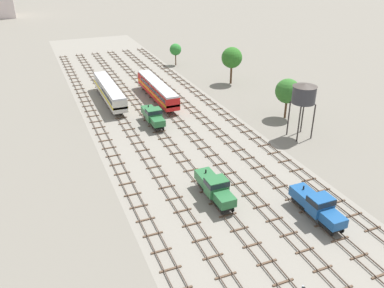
{
  "coord_description": "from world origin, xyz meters",
  "views": [
    {
      "loc": [
        -22.04,
        -7.12,
        29.96
      ],
      "look_at": [
        0.0,
        45.91,
        1.5
      ],
      "focal_mm": 37.33,
      "sensor_mm": 36.0,
      "label": 1
    }
  ],
  "objects_px": {
    "diesel_railcar_centre_midfar": "(157,89)",
    "diesel_railcar_left_far": "(109,91)",
    "shunter_loco_centre_left_near": "(215,187)",
    "shunter_loco_centre_right_nearest": "(318,205)",
    "shunter_loco_centre_left_mid": "(153,115)",
    "water_tower": "(304,94)"
  },
  "relations": [
    {
      "from": "diesel_railcar_left_far",
      "to": "shunter_loco_centre_right_nearest",
      "type": "bearing_deg",
      "value": -73.83
    },
    {
      "from": "diesel_railcar_centre_midfar",
      "to": "diesel_railcar_left_far",
      "type": "xyz_separation_m",
      "value": [
        -9.7,
        2.79,
        0.0
      ]
    },
    {
      "from": "shunter_loco_centre_left_near",
      "to": "water_tower",
      "type": "distance_m",
      "value": 25.79
    },
    {
      "from": "shunter_loco_centre_left_mid",
      "to": "diesel_railcar_centre_midfar",
      "type": "height_order",
      "value": "diesel_railcar_centre_midfar"
    },
    {
      "from": "shunter_loco_centre_left_near",
      "to": "diesel_railcar_centre_midfar",
      "type": "height_order",
      "value": "diesel_railcar_centre_midfar"
    },
    {
      "from": "shunter_loco_centre_left_near",
      "to": "diesel_railcar_left_far",
      "type": "relative_size",
      "value": 0.41
    },
    {
      "from": "diesel_railcar_left_far",
      "to": "water_tower",
      "type": "height_order",
      "value": "water_tower"
    },
    {
      "from": "shunter_loco_centre_right_nearest",
      "to": "shunter_loco_centre_left_mid",
      "type": "distance_m",
      "value": 36.33
    },
    {
      "from": "diesel_railcar_left_far",
      "to": "water_tower",
      "type": "relative_size",
      "value": 2.11
    },
    {
      "from": "shunter_loco_centre_left_near",
      "to": "diesel_railcar_left_far",
      "type": "distance_m",
      "value": 42.02
    },
    {
      "from": "shunter_loco_centre_left_near",
      "to": "shunter_loco_centre_left_mid",
      "type": "bearing_deg",
      "value": 90.0
    },
    {
      "from": "shunter_loco_centre_left_mid",
      "to": "diesel_railcar_left_far",
      "type": "xyz_separation_m",
      "value": [
        -4.85,
        15.17,
        0.59
      ]
    },
    {
      "from": "diesel_railcar_centre_midfar",
      "to": "water_tower",
      "type": "xyz_separation_m",
      "value": [
        17.22,
        -26.97,
        5.3
      ]
    },
    {
      "from": "shunter_loco_centre_left_near",
      "to": "shunter_loco_centre_right_nearest",
      "type": "bearing_deg",
      "value": -41.04
    },
    {
      "from": "diesel_railcar_left_far",
      "to": "diesel_railcar_centre_midfar",
      "type": "bearing_deg",
      "value": -16.07
    },
    {
      "from": "shunter_loco_centre_left_mid",
      "to": "water_tower",
      "type": "relative_size",
      "value": 0.87
    },
    {
      "from": "diesel_railcar_left_far",
      "to": "shunter_loco_centre_left_mid",
      "type": "bearing_deg",
      "value": -72.27
    },
    {
      "from": "diesel_railcar_centre_midfar",
      "to": "shunter_loco_centre_left_mid",
      "type": "bearing_deg",
      "value": -111.4
    },
    {
      "from": "shunter_loco_centre_right_nearest",
      "to": "shunter_loco_centre_left_near",
      "type": "distance_m",
      "value": 12.86
    },
    {
      "from": "shunter_loco_centre_left_near",
      "to": "shunter_loco_centre_left_mid",
      "type": "relative_size",
      "value": 1.0
    },
    {
      "from": "diesel_railcar_centre_midfar",
      "to": "shunter_loco_centre_right_nearest",
      "type": "bearing_deg",
      "value": -84.15
    },
    {
      "from": "diesel_railcar_centre_midfar",
      "to": "diesel_railcar_left_far",
      "type": "distance_m",
      "value": 10.1
    }
  ]
}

